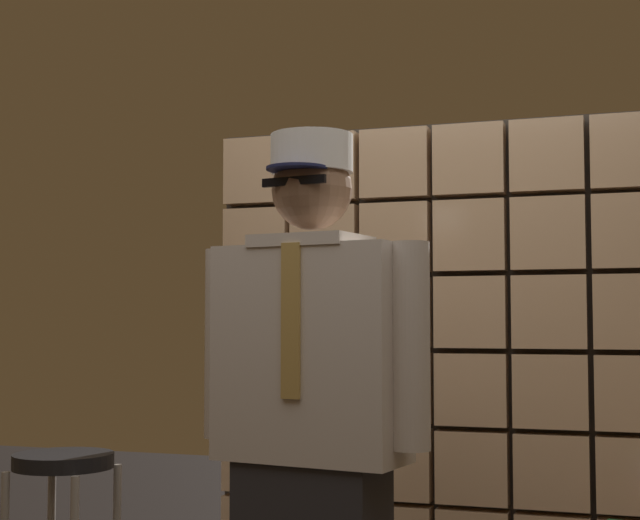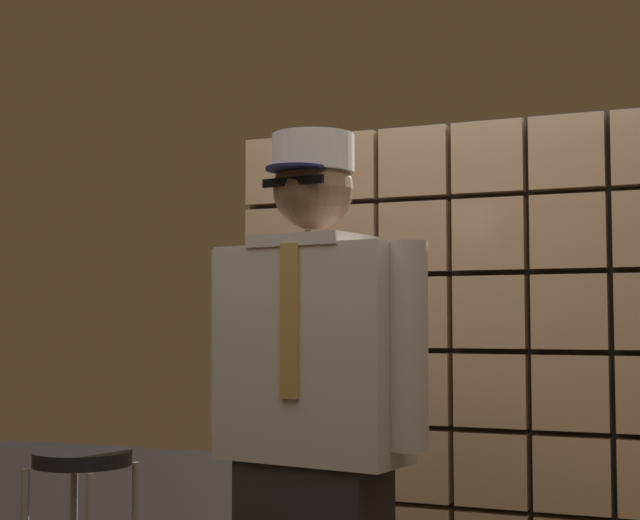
% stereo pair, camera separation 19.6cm
% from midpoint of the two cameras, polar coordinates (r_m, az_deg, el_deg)
% --- Properties ---
extents(glass_block_wall, '(1.74, 0.10, 2.03)m').
position_cam_midpoint_polar(glass_block_wall, '(3.63, 5.30, -7.66)').
color(glass_block_wall, '#E0B78C').
rests_on(glass_block_wall, ground).
extents(standing_person, '(0.71, 0.34, 1.78)m').
position_cam_midpoint_polar(standing_person, '(2.71, -2.61, -10.42)').
color(standing_person, '#28282D').
rests_on(standing_person, ground).
extents(bar_stool, '(0.34, 0.34, 0.80)m').
position_cam_midpoint_polar(bar_stool, '(3.47, -16.77, -14.37)').
color(bar_stool, black).
rests_on(bar_stool, ground).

